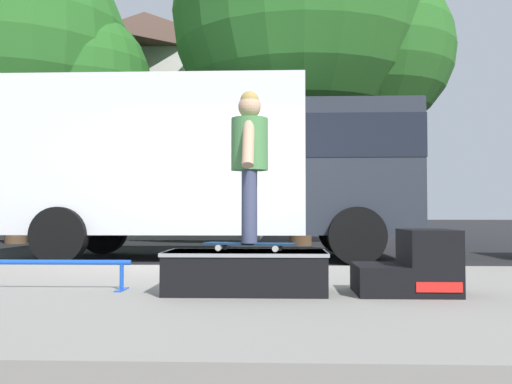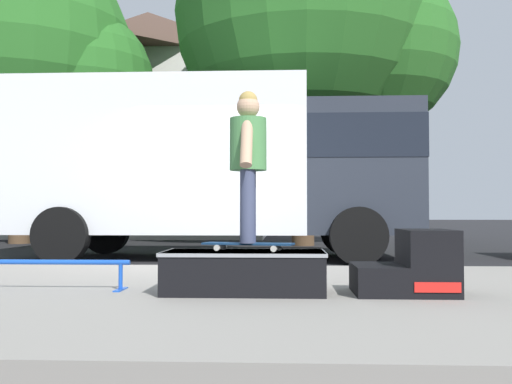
{
  "view_description": "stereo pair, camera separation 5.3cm",
  "coord_description": "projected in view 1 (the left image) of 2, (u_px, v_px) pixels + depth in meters",
  "views": [
    {
      "loc": [
        1.06,
        -8.17,
        0.79
      ],
      "look_at": [
        0.78,
        -1.57,
        1.03
      ],
      "focal_mm": 41.35,
      "sensor_mm": 36.0,
      "label": 1
    },
    {
      "loc": [
        1.11,
        -8.17,
        0.79
      ],
      "look_at": [
        0.78,
        -1.57,
        1.03
      ],
      "focal_mm": 41.35,
      "sensor_mm": 36.0,
      "label": 2
    }
  ],
  "objects": [
    {
      "name": "box_truck",
      "position": [
        216.0,
        162.0,
        10.43
      ],
      "size": [
        6.91,
        2.63,
        3.05
      ],
      "color": "white",
      "rests_on": "ground"
    },
    {
      "name": "skater_kid",
      "position": [
        250.0,
        153.0,
        5.07
      ],
      "size": [
        0.32,
        0.67,
        1.31
      ],
      "color": "#3F4766",
      "rests_on": "skateboard"
    },
    {
      "name": "sidewalk_slab",
      "position": [
        161.0,
        297.0,
        5.18
      ],
      "size": [
        50.0,
        5.0,
        0.12
      ],
      "primitive_type": "cube",
      "color": "gray",
      "rests_on": "ground"
    },
    {
      "name": "ground_plane",
      "position": [
        205.0,
        271.0,
        8.17
      ],
      "size": [
        140.0,
        140.0,
        0.0
      ],
      "primitive_type": "plane",
      "color": "black"
    },
    {
      "name": "house_behind",
      "position": [
        143.0,
        121.0,
        21.93
      ],
      "size": [
        9.54,
        8.22,
        8.4
      ],
      "color": "silver",
      "rests_on": "ground"
    },
    {
      "name": "kicker_ramp",
      "position": [
        413.0,
        267.0,
        4.94
      ],
      "size": [
        0.82,
        0.69,
        0.54
      ],
      "color": "black",
      "rests_on": "sidewalk_slab"
    },
    {
      "name": "skateboard",
      "position": [
        249.0,
        244.0,
        5.04
      ],
      "size": [
        0.8,
        0.37,
        0.07
      ],
      "color": "navy",
      "rests_on": "skate_box"
    },
    {
      "name": "street_tree_neighbour",
      "position": [
        31.0,
        62.0,
        15.71
      ],
      "size": [
        6.5,
        5.91,
        7.98
      ],
      "color": "brown",
      "rests_on": "ground"
    },
    {
      "name": "skate_box",
      "position": [
        246.0,
        270.0,
        5.0
      ],
      "size": [
        1.36,
        0.7,
        0.35
      ],
      "color": "black",
      "rests_on": "sidewalk_slab"
    },
    {
      "name": "grind_rail",
      "position": [
        47.0,
        267.0,
        5.19
      ],
      "size": [
        1.5,
        0.28,
        0.26
      ],
      "color": "blue",
      "rests_on": "sidewalk_slab"
    },
    {
      "name": "street_tree_main",
      "position": [
        315.0,
        26.0,
        14.78
      ],
      "size": [
        7.02,
        6.38,
        8.87
      ],
      "color": "brown",
      "rests_on": "ground"
    }
  ]
}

